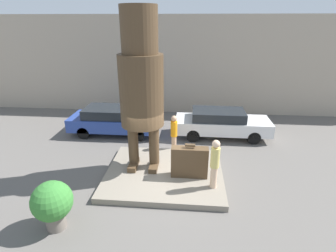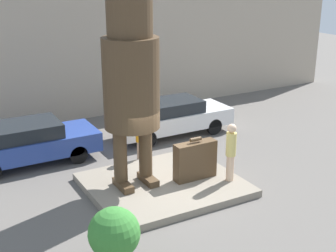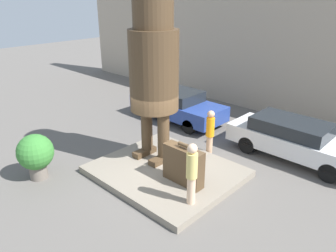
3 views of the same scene
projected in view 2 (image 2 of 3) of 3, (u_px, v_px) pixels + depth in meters
The scene contains 10 objects.
ground_plane at pixel (164, 188), 14.05m from camera, with size 60.00×60.00×0.00m, color #605B56.
pedestal at pixel (164, 185), 14.02m from camera, with size 4.40×3.79×0.22m.
building_backdrop at pixel (73, 50), 19.60m from camera, with size 28.00×0.60×5.93m.
statue_figure at pixel (131, 70), 12.75m from camera, with size 1.58×1.58×5.84m.
giant_suitcase at pixel (195, 160), 14.03m from camera, with size 1.33×0.38×1.32m.
tourist at pixel (231, 150), 13.76m from camera, with size 0.30×0.30×1.78m.
parked_car_blue at pixel (27, 142), 15.58m from camera, with size 4.54×1.82×1.43m.
parked_car_white at pixel (171, 116), 18.21m from camera, with size 4.72×1.70×1.42m.
planter_pot at pixel (114, 235), 10.01m from camera, with size 1.14×1.14×1.49m.
worker_hivis at pixel (140, 136), 15.52m from camera, with size 0.30×0.30×1.75m.
Camera 2 is at (-6.08, -11.12, 6.35)m, focal length 50.00 mm.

